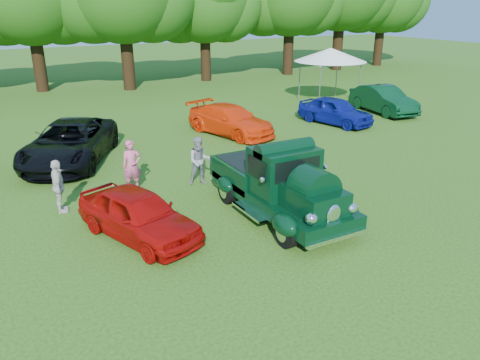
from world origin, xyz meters
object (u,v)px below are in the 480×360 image
back_car_blue (335,111)px  canopy_tent (330,55)px  spectator_pink (132,166)px  back_car_green (383,100)px  hero_pickup (279,185)px  back_car_orange (231,120)px  spectator_grey (200,161)px  spectator_white (58,187)px  back_car_black (70,143)px  red_convertible (138,214)px

back_car_blue → canopy_tent: size_ratio=0.80×
spectator_pink → back_car_green: bearing=20.6°
back_car_green → hero_pickup: bearing=-138.6°
back_car_orange → back_car_blue: 5.50m
back_car_orange → back_car_blue: bearing=-24.2°
hero_pickup → back_car_green: 14.71m
back_car_green → canopy_tent: 4.40m
spectator_grey → spectator_pink: bearing=179.3°
spectator_grey → canopy_tent: (12.50, 8.84, 1.95)m
spectator_grey → spectator_white: size_ratio=1.03×
back_car_blue → canopy_tent: canopy_tent is taller
back_car_orange → spectator_grey: size_ratio=2.81×
back_car_black → back_car_green: 16.50m
red_convertible → canopy_tent: canopy_tent is taller
back_car_orange → back_car_green: size_ratio=1.04×
hero_pickup → spectator_pink: hero_pickup is taller
back_car_green → spectator_pink: (-15.29, -4.46, 0.11)m
red_convertible → back_car_blue: 14.05m
back_car_blue → spectator_pink: 11.98m
spectator_pink → back_car_orange: bearing=41.7°
back_car_orange → canopy_tent: canopy_tent is taller
back_car_green → spectator_grey: 14.11m
hero_pickup → canopy_tent: size_ratio=1.06×
hero_pickup → back_car_blue: bearing=42.1°
hero_pickup → spectator_grey: size_ratio=3.20×
back_car_green → spectator_white: bearing=-156.4°
back_car_black → back_car_green: (16.49, 0.54, -0.04)m
spectator_grey → spectator_white: spectator_grey is taller
spectator_pink → spectator_white: bearing=-160.4°
back_car_orange → canopy_tent: size_ratio=0.93×
back_car_black → back_car_green: bearing=29.7°
hero_pickup → back_car_blue: hero_pickup is taller
spectator_grey → canopy_tent: size_ratio=0.33×
spectator_pink → spectator_grey: size_ratio=1.03×
hero_pickup → canopy_tent: 16.77m
spectator_grey → back_car_blue: bearing=38.8°
back_car_black → hero_pickup: bearing=-33.1°
back_car_orange → spectator_pink: 7.46m
back_car_black → spectator_grey: 5.55m
hero_pickup → back_car_orange: size_ratio=1.14×
spectator_white → canopy_tent: canopy_tent is taller
back_car_black → back_car_blue: (12.57, -0.15, -0.10)m
spectator_pink → back_car_blue: bearing=22.7°
back_car_green → canopy_tent: (-0.69, 3.84, 2.04)m
back_car_green → back_car_orange: bearing=-172.9°
back_car_black → spectator_white: bearing=-76.1°
red_convertible → spectator_grey: spectator_grey is taller
spectator_pink → canopy_tent: bearing=34.0°
spectator_pink → red_convertible: bearing=-100.0°
back_car_black → spectator_pink: size_ratio=3.31×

